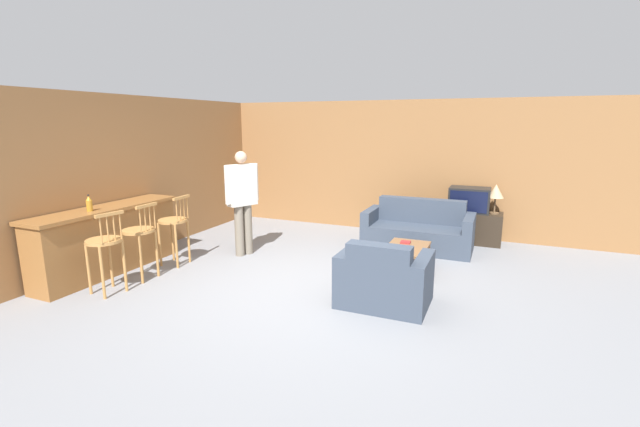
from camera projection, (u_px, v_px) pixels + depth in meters
ground_plane at (301, 292)px, 5.58m from camera, size 24.00×24.00×0.00m
wall_back at (379, 166)px, 8.65m from camera, size 9.40×0.08×2.60m
wall_left at (171, 171)px, 7.78m from camera, size 0.08×8.71×2.60m
bar_counter at (108, 240)px, 6.25m from camera, size 0.55×2.30×0.98m
bar_chair_near at (105, 247)px, 5.43m from camera, size 0.50×0.50×1.09m
bar_chair_mid at (140, 236)px, 5.95m from camera, size 0.44×0.44×1.09m
bar_chair_far at (174, 226)px, 6.56m from camera, size 0.46×0.46×1.09m
couch_far at (418, 231)px, 7.48m from camera, size 1.84×0.86×0.85m
armchair_near at (384, 281)px, 5.14m from camera, size 1.06×0.81×0.82m
coffee_table at (407, 250)px, 6.32m from camera, size 0.58×0.87×0.38m
tv_unit at (467, 227)px, 7.89m from camera, size 1.19×0.49×0.57m
tv at (469, 200)px, 7.78m from camera, size 0.71×0.47×0.45m
bottle at (89, 204)px, 5.85m from camera, size 0.08×0.08×0.23m
book_on_table at (406, 242)px, 6.49m from camera, size 0.15×0.15×0.03m
table_lamp at (496, 192)px, 7.58m from camera, size 0.28×0.28×0.53m
person_by_window at (242, 198)px, 6.98m from camera, size 0.37×0.58×1.72m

